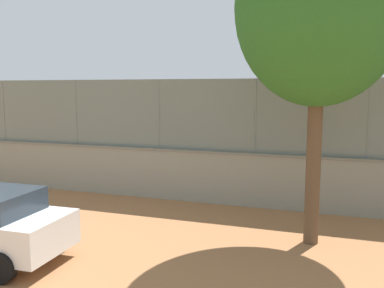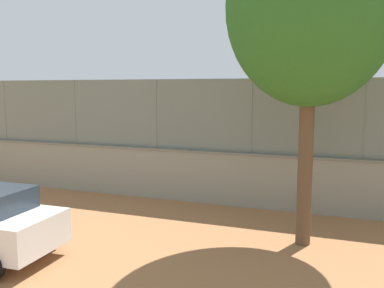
% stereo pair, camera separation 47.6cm
% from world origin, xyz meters
% --- Properties ---
extents(ground_plane, '(260.00, 260.00, 0.00)m').
position_xyz_m(ground_plane, '(0.00, 0.00, 0.00)').
color(ground_plane, '#A36B42').
extents(perimeter_wall, '(26.65, 1.46, 1.73)m').
position_xyz_m(perimeter_wall, '(-1.89, 9.74, 0.87)').
color(perimeter_wall, gray).
rests_on(perimeter_wall, ground_plane).
extents(fence_panel_on_wall, '(26.17, 1.09, 2.31)m').
position_xyz_m(fence_panel_on_wall, '(-1.89, 9.74, 2.88)').
color(fence_panel_on_wall, slate).
rests_on(fence_panel_on_wall, perimeter_wall).
extents(player_foreground_swinging, '(0.74, 1.26, 1.61)m').
position_xyz_m(player_foreground_swinging, '(-1.79, 0.62, 0.95)').
color(player_foreground_swinging, '#591919').
rests_on(player_foreground_swinging, ground_plane).
extents(player_baseline_waiting, '(0.79, 1.04, 1.71)m').
position_xyz_m(player_baseline_waiting, '(-5.58, 3.31, 1.01)').
color(player_baseline_waiting, '#B2B2B2').
rests_on(player_baseline_waiting, ground_plane).
extents(player_at_service_line, '(0.72, 1.06, 1.64)m').
position_xyz_m(player_at_service_line, '(1.83, 5.79, 0.96)').
color(player_at_service_line, black).
rests_on(player_at_service_line, ground_plane).
extents(sports_ball, '(0.14, 0.14, 0.14)m').
position_xyz_m(sports_ball, '(-0.57, 1.13, 1.06)').
color(sports_ball, orange).
extents(courtside_bench, '(1.61, 0.44, 0.87)m').
position_xyz_m(courtside_bench, '(-4.58, 8.53, 0.46)').
color(courtside_bench, gray).
rests_on(courtside_bench, ground_plane).
extents(tree_behind_wall_right, '(3.85, 3.85, 7.86)m').
position_xyz_m(tree_behind_wall_right, '(-6.96, 12.69, 5.56)').
color(tree_behind_wall_right, brown).
rests_on(tree_behind_wall_right, ground_plane).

